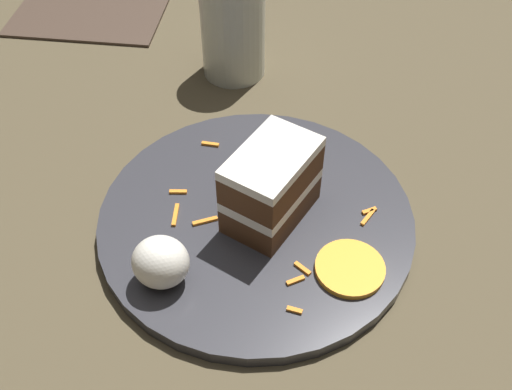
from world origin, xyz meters
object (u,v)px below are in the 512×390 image
object	(u,v)px
cream_dollop	(161,262)
orange_garnish	(350,268)
cake_slice	(271,186)
drinking_glass	(233,34)
menu_card	(89,14)
plate	(256,219)

from	to	relation	value
cream_dollop	orange_garnish	distance (m)	0.17
cake_slice	cream_dollop	xyz separation A→B (m)	(0.09, 0.08, -0.01)
cake_slice	drinking_glass	world-z (taller)	drinking_glass
orange_garnish	menu_card	distance (m)	0.57
orange_garnish	drinking_glass	size ratio (longest dim) A/B	0.51
orange_garnish	cake_slice	bearing A→B (deg)	-41.23
cake_slice	orange_garnish	xyz separation A→B (m)	(-0.07, 0.06, -0.04)
plate	orange_garnish	xyz separation A→B (m)	(-0.09, 0.06, 0.01)
cream_dollop	menu_card	bearing A→B (deg)	-68.57
orange_garnish	drinking_glass	bearing A→B (deg)	-68.22
plate	menu_card	bearing A→B (deg)	-55.79
cream_dollop	menu_card	distance (m)	0.50
orange_garnish	menu_card	world-z (taller)	orange_garnish
cake_slice	orange_garnish	size ratio (longest dim) A/B	1.72
plate	cream_dollop	size ratio (longest dim) A/B	6.16
cream_dollop	menu_card	xyz separation A→B (m)	(0.18, -0.46, -0.04)
cake_slice	cream_dollop	size ratio (longest dim) A/B	2.17
menu_card	orange_garnish	bearing A→B (deg)	42.28
plate	menu_card	world-z (taller)	plate
cream_dollop	orange_garnish	xyz separation A→B (m)	(-0.17, -0.02, -0.02)
orange_garnish	drinking_glass	xyz separation A→B (m)	(0.13, -0.32, 0.04)
cream_dollop	orange_garnish	world-z (taller)	cream_dollop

